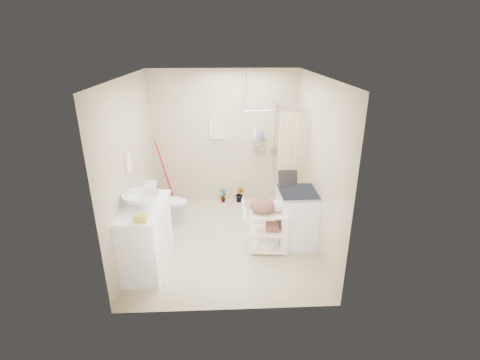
# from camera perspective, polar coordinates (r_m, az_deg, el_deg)

# --- Properties ---
(floor) EXTENTS (3.20, 3.20, 0.00)m
(floor) POSITION_cam_1_polar(r_m,az_deg,el_deg) (5.82, -2.26, -9.79)
(floor) COLOR #BEB28F
(floor) RESTS_ON ground
(ceiling) EXTENTS (2.80, 3.20, 0.04)m
(ceiling) POSITION_cam_1_polar(r_m,az_deg,el_deg) (4.98, -2.72, 16.60)
(ceiling) COLOR silver
(ceiling) RESTS_ON ground
(wall_back) EXTENTS (2.80, 0.04, 2.60)m
(wall_back) POSITION_cam_1_polar(r_m,az_deg,el_deg) (6.79, -2.57, 6.87)
(wall_back) COLOR #BDAE92
(wall_back) RESTS_ON ground
(wall_front) EXTENTS (2.80, 0.04, 2.60)m
(wall_front) POSITION_cam_1_polar(r_m,az_deg,el_deg) (3.79, -2.29, -5.77)
(wall_front) COLOR #BDAE92
(wall_front) RESTS_ON ground
(wall_left) EXTENTS (0.04, 3.20, 2.60)m
(wall_left) POSITION_cam_1_polar(r_m,az_deg,el_deg) (5.44, -17.39, 2.01)
(wall_left) COLOR #BDAE92
(wall_left) RESTS_ON ground
(wall_right) EXTENTS (0.04, 3.20, 2.60)m
(wall_right) POSITION_cam_1_polar(r_m,az_deg,el_deg) (5.44, 12.44, 2.53)
(wall_right) COLOR #BDAE92
(wall_right) RESTS_ON ground
(vanity) EXTENTS (0.68, 1.14, 0.97)m
(vanity) POSITION_cam_1_polar(r_m,az_deg,el_deg) (5.14, -15.46, -8.98)
(vanity) COLOR white
(vanity) RESTS_ON ground
(sink) EXTENTS (0.65, 0.65, 0.18)m
(sink) POSITION_cam_1_polar(r_m,az_deg,el_deg) (4.89, -15.84, -3.08)
(sink) COLOR silver
(sink) RESTS_ON vanity
(counter_basket) EXTENTS (0.17, 0.14, 0.09)m
(counter_basket) POSITION_cam_1_polar(r_m,az_deg,el_deg) (4.50, -15.96, -5.98)
(counter_basket) COLOR gold
(counter_basket) RESTS_ON vanity
(floor_basket) EXTENTS (0.27, 0.23, 0.12)m
(floor_basket) POSITION_cam_1_polar(r_m,az_deg,el_deg) (5.08, -14.69, -15.07)
(floor_basket) COLOR #F6E24E
(floor_basket) RESTS_ON ground
(toilet) EXTENTS (0.76, 0.47, 0.75)m
(toilet) POSITION_cam_1_polar(r_m,az_deg,el_deg) (6.32, -11.87, -3.75)
(toilet) COLOR silver
(toilet) RESTS_ON ground
(mop) EXTENTS (0.15, 0.15, 1.33)m
(mop) POSITION_cam_1_polar(r_m,az_deg,el_deg) (6.97, -12.54, 1.27)
(mop) COLOR red
(mop) RESTS_ON ground
(potted_plant_a) EXTENTS (0.19, 0.18, 0.29)m
(potted_plant_a) POSITION_cam_1_polar(r_m,az_deg,el_deg) (7.04, -2.80, -2.54)
(potted_plant_a) COLOR brown
(potted_plant_a) RESTS_ON ground
(potted_plant_b) EXTENTS (0.23, 0.21, 0.33)m
(potted_plant_b) POSITION_cam_1_polar(r_m,az_deg,el_deg) (7.04, 0.01, -2.37)
(potted_plant_b) COLOR brown
(potted_plant_b) RESTS_ON ground
(hanging_towel) EXTENTS (0.28, 0.03, 0.42)m
(hanging_towel) POSITION_cam_1_polar(r_m,az_deg,el_deg) (6.72, -3.89, 8.45)
(hanging_towel) COLOR beige
(hanging_towel) RESTS_ON wall_back
(towel_ring) EXTENTS (0.04, 0.22, 0.34)m
(towel_ring) POSITION_cam_1_polar(r_m,az_deg,el_deg) (5.20, -17.90, 3.02)
(towel_ring) COLOR #FAEA8E
(towel_ring) RESTS_ON wall_left
(tp_holder) EXTENTS (0.08, 0.12, 0.14)m
(tp_holder) POSITION_cam_1_polar(r_m,az_deg,el_deg) (5.69, -16.23, -3.31)
(tp_holder) COLOR white
(tp_holder) RESTS_ON wall_left
(shower) EXTENTS (1.10, 1.10, 2.10)m
(shower) POSITION_cam_1_polar(r_m,az_deg,el_deg) (6.39, 5.15, 3.50)
(shower) COLOR white
(shower) RESTS_ON ground
(shampoo_bottle_a) EXTENTS (0.09, 0.09, 0.21)m
(shampoo_bottle_a) POSITION_cam_1_polar(r_m,az_deg,el_deg) (6.72, 2.47, 7.82)
(shampoo_bottle_a) COLOR white
(shampoo_bottle_a) RESTS_ON shower
(shampoo_bottle_b) EXTENTS (0.07, 0.07, 0.15)m
(shampoo_bottle_b) POSITION_cam_1_polar(r_m,az_deg,el_deg) (6.71, 3.62, 7.53)
(shampoo_bottle_b) COLOR #3E4FA2
(shampoo_bottle_b) RESTS_ON shower
(washing_machine) EXTENTS (0.63, 0.65, 0.91)m
(washing_machine) POSITION_cam_1_polar(r_m,az_deg,el_deg) (5.61, 9.46, -6.08)
(washing_machine) COLOR white
(washing_machine) RESTS_ON ground
(laundry_rack) EXTENTS (0.61, 0.39, 0.80)m
(laundry_rack) POSITION_cam_1_polar(r_m,az_deg,el_deg) (5.37, 4.77, -7.83)
(laundry_rack) COLOR white
(laundry_rack) RESTS_ON ground
(ironing_board) EXTENTS (0.36, 0.23, 1.22)m
(ironing_board) POSITION_cam_1_polar(r_m,az_deg,el_deg) (5.58, 7.89, -4.34)
(ironing_board) COLOR black
(ironing_board) RESTS_ON ground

